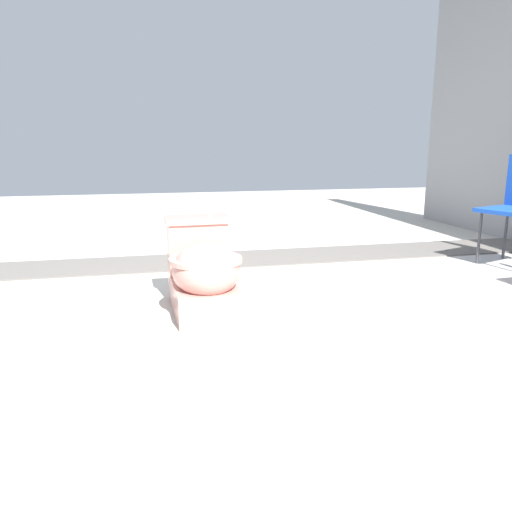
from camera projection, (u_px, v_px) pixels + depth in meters
ground_plane at (230, 313)px, 2.76m from camera, size 14.00×14.00×0.00m
gravel_strip at (263, 258)px, 4.07m from camera, size 0.56×8.00×0.01m
toilet at (203, 273)px, 2.75m from camera, size 0.64×0.40×0.52m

